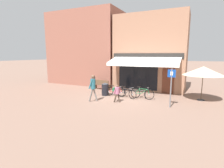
{
  "coord_description": "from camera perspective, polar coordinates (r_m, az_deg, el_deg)",
  "views": [
    {
      "loc": [
        4.49,
        -11.32,
        3.05
      ],
      "look_at": [
        -0.56,
        -0.63,
        1.05
      ],
      "focal_mm": 28.0,
      "sensor_mm": 36.0,
      "label": 1
    }
  ],
  "objects": [
    {
      "name": "ground_plane",
      "position": [
        12.56,
        3.53,
        -4.48
      ],
      "size": [
        160.0,
        160.0,
        0.0
      ],
      "primitive_type": "plane",
      "color": "#846656"
    },
    {
      "name": "parking_sign",
      "position": [
        10.53,
        18.74,
        0.06
      ],
      "size": [
        0.44,
        0.07,
        2.28
      ],
      "color": "slate",
      "rests_on": "ground_plane"
    },
    {
      "name": "bike_rack_rail",
      "position": [
        12.71,
        5.39,
        -2.22
      ],
      "size": [
        2.59,
        0.04,
        0.57
      ],
      "color": "#47494F",
      "rests_on": "ground_plane"
    },
    {
      "name": "bicycle_red",
      "position": [
        12.87,
        1.08,
        -2.49
      ],
      "size": [
        1.66,
        0.52,
        0.81
      ],
      "rotation": [
        -0.11,
        0.0,
        0.07
      ],
      "color": "black",
      "rests_on": "ground_plane"
    },
    {
      "name": "pedestrian_child",
      "position": [
        11.22,
        1.54,
        -2.41
      ],
      "size": [
        0.52,
        0.43,
        1.17
      ],
      "rotation": [
        0.0,
        0.0,
        -0.14
      ],
      "color": "#47382D",
      "rests_on": "ground_plane"
    },
    {
      "name": "bicycle_black",
      "position": [
        12.47,
        4.79,
        -2.93
      ],
      "size": [
        1.6,
        0.64,
        0.78
      ],
      "rotation": [
        0.0,
        0.0,
        -0.31
      ],
      "color": "black",
      "rests_on": "ground_plane"
    },
    {
      "name": "bicycle_green",
      "position": [
        12.36,
        9.81,
        -3.03
      ],
      "size": [
        1.71,
        0.52,
        0.87
      ],
      "rotation": [
        -0.15,
        0.0,
        -0.04
      ],
      "color": "black",
      "rests_on": "ground_plane"
    },
    {
      "name": "pedestrian_adult",
      "position": [
        11.41,
        -6.24,
        -0.32
      ],
      "size": [
        0.56,
        0.58,
        1.77
      ],
      "rotation": [
        0.0,
        0.0,
        0.2
      ],
      "color": "slate",
      "rests_on": "ground_plane"
    },
    {
      "name": "litter_bin",
      "position": [
        13.14,
        -2.27,
        -1.66
      ],
      "size": [
        0.52,
        0.52,
        0.97
      ],
      "color": "black",
      "rests_on": "ground_plane"
    },
    {
      "name": "park_bench",
      "position": [
        15.33,
        -3.42,
        -0.13
      ],
      "size": [
        1.64,
        0.61,
        0.87
      ],
      "rotation": [
        0.0,
        0.0,
        -0.11
      ],
      "color": "brown",
      "rests_on": "ground_plane"
    },
    {
      "name": "shop_front",
      "position": [
        15.96,
        12.43,
        9.88
      ],
      "size": [
        6.01,
        4.75,
        6.4
      ],
      "color": "#9E7056",
      "rests_on": "ground_plane"
    },
    {
      "name": "cafe_parasol",
      "position": [
        12.94,
        27.68,
        3.79
      ],
      "size": [
        2.59,
        2.59,
        2.29
      ],
      "color": "#4C3D2D",
      "rests_on": "ground_plane"
    },
    {
      "name": "neighbour_building",
      "position": [
        19.25,
        -8.31,
        11.32
      ],
      "size": [
        7.59,
        4.0,
        7.32
      ],
      "color": "#8E5647",
      "rests_on": "ground_plane"
    }
  ]
}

